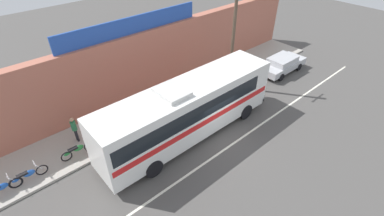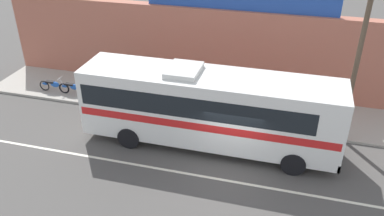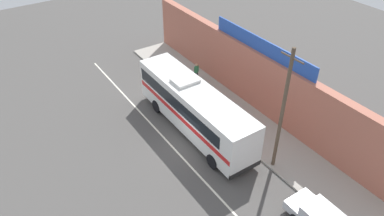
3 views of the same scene
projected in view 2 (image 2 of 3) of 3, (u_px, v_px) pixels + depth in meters
The scene contains 12 objects.
ground_plane at pixel (229, 169), 17.21m from camera, with size 70.00×70.00×0.00m, color #4F4C49.
sidewalk_slab at pixel (247, 109), 21.53m from camera, with size 30.00×3.60×0.14m, color #A8A399.
storefront_facade at pixel (256, 54), 22.18m from camera, with size 30.00×0.70×4.80m, color #B26651.
storefront_billboard at pixel (240, 0), 20.97m from camera, with size 10.21×0.12×1.10m, color #234CAD.
road_center_stripe at pixel (225, 180), 16.53m from camera, with size 30.00×0.14×0.01m, color silver.
intercity_bus at pixel (207, 106), 17.82m from camera, with size 11.55×2.67×3.78m.
utility_pole at pixel (360, 50), 17.02m from camera, with size 1.60×0.22×8.49m.
motorcycle_black at pixel (136, 98), 21.63m from camera, with size 1.90×0.56×0.94m.
motorcycle_orange at pixel (116, 93), 22.16m from camera, with size 1.92×0.56×0.94m.
motorcycle_red at pixel (54, 85), 22.96m from camera, with size 1.91×0.56×0.94m.
motorcycle_blue at pixel (73, 88), 22.69m from camera, with size 1.89×0.56×0.94m.
pedestrian_far_left at pixel (132, 75), 22.79m from camera, with size 0.30×0.48×1.70m.
Camera 2 is at (2.08, -13.60, 10.78)m, focal length 37.45 mm.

